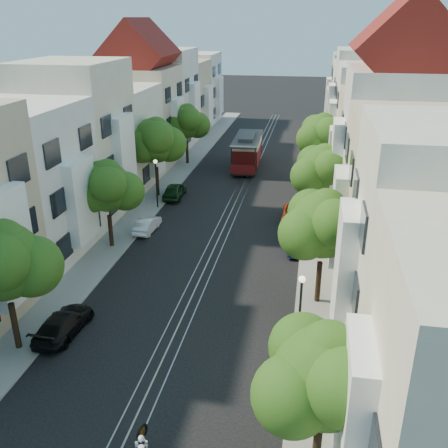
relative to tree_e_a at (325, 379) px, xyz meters
The scene contains 25 objects.
ground 32.17m from the tree_e_a, 103.17° to the left, with size 200.00×200.00×0.00m, color black.
sidewalk_east 31.33m from the tree_e_a, 90.02° to the left, with size 2.50×80.00×0.12m, color gray.
sidewalk_west 34.52m from the tree_e_a, 115.07° to the left, with size 2.50×80.00×0.12m, color gray.
rail_left 32.29m from the tree_e_a, 104.13° to the left, with size 0.06×80.00×0.02m, color gray.
rail_slot 32.16m from the tree_e_a, 103.17° to the left, with size 0.06×80.00×0.02m, color gray.
rail_right 32.04m from the tree_e_a, 102.21° to the left, with size 0.06×80.00×0.02m, color gray.
lane_line 32.16m from the tree_e_a, 103.17° to the left, with size 0.08×80.00×0.01m, color tan.
townhouses_east 31.29m from the tree_e_a, 81.53° to the left, with size 7.75×72.00×12.00m.
townhouses_west 36.38m from the tree_e_a, 121.73° to the left, with size 7.75×72.00×11.76m.
tree_e_a is the anchor object (origin of this frame).
tree_e_b 12.00m from the tree_e_a, 90.00° to the left, with size 4.93×4.08×6.68m.
tree_e_c 23.00m from the tree_e_a, 90.00° to the left, with size 4.84×3.99×6.52m.
tree_e_d 34.00m from the tree_e_a, 90.00° to the left, with size 5.01×4.16×6.85m.
tree_w_a 15.25m from the tree_e_a, 160.85° to the left, with size 4.93×4.08×6.68m.
tree_w_b 22.28m from the tree_e_a, 130.27° to the left, with size 4.72×3.87×6.27m.
tree_w_c 31.49m from the tree_e_a, 117.22° to the left, with size 5.13×4.28×7.09m.
tree_w_d 41.57m from the tree_e_a, 110.27° to the left, with size 4.84×3.99×6.52m.
lamp_east 7.26m from the tree_e_a, 97.79° to the left, with size 0.32×0.32×4.16m.
lamp_west 28.51m from the tree_e_a, 118.45° to the left, with size 0.32×0.32×4.16m.
cable_car 39.69m from the tree_e_a, 101.30° to the left, with size 2.97×8.72×3.32m.
parked_car_e_mid 19.13m from the tree_e_a, 95.08° to the left, with size 1.16×3.33×1.10m, color #0C163D.
parked_car_e_far 24.57m from the tree_e_a, 94.71° to the left, with size 1.89×4.10×1.14m, color maroon.
parked_car_w_near 14.96m from the tree_e_a, 152.75° to the left, with size 1.70×4.18×1.21m, color black.
parked_car_w_mid 24.20m from the tree_e_a, 122.56° to the left, with size 1.17×3.36×1.11m, color white.
parked_car_w_far 30.98m from the tree_e_a, 114.72° to the left, with size 1.60×3.99×1.36m, color black.
Camera 1 is at (6.34, -16.21, 15.11)m, focal length 40.00 mm.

